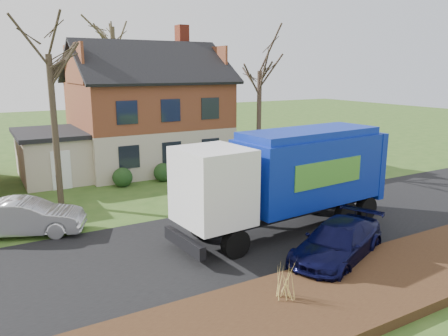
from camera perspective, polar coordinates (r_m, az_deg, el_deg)
ground at (r=16.78m, az=0.96°, el=-9.39°), size 120.00×120.00×0.00m
road at (r=16.77m, az=0.96°, el=-9.35°), size 80.00×7.00×0.02m
mulch_verge at (r=12.90m, az=13.65°, el=-16.23°), size 80.00×3.50×0.30m
main_house at (r=28.93m, az=-10.81°, el=7.99°), size 12.95×8.95×9.26m
garbage_truck at (r=17.41m, az=8.65°, el=-0.75°), size 9.47×3.20×3.99m
silver_sedan at (r=18.71m, az=-24.44°, el=-5.87°), size 4.58×3.02×1.43m
navy_wagon at (r=15.24m, az=14.59°, el=-9.45°), size 5.00×3.52×1.34m
tree_front_west at (r=21.37m, az=-22.20°, el=16.35°), size 3.26×3.26×9.70m
tree_front_east at (r=26.95m, az=4.73°, el=14.68°), size 3.21×3.21×8.91m
tree_back at (r=37.74m, az=-14.52°, el=19.37°), size 4.13×4.13×13.09m
grass_clump_mid at (r=12.14m, az=8.07°, el=-14.36°), size 0.37×0.30×1.03m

